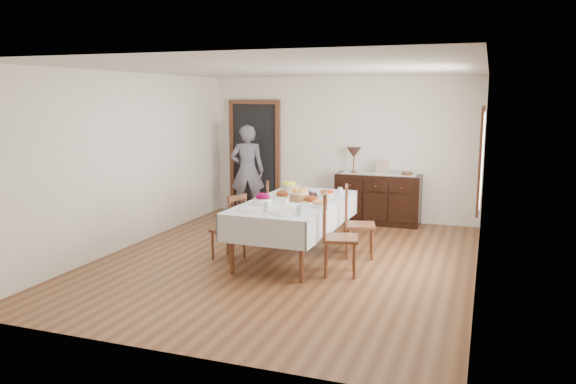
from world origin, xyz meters
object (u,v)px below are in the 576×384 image
(sideboard, at_px, (378,199))
(person, at_px, (247,168))
(chair_left_far, at_px, (259,212))
(chair_right_far, at_px, (356,221))
(table_lamp, at_px, (354,153))
(chair_right_near, at_px, (336,233))
(chair_left_near, at_px, (231,227))
(dining_table, at_px, (294,208))

(sideboard, xyz_separation_m, person, (-2.43, -0.21, 0.47))
(chair_left_far, bearing_deg, chair_right_far, 59.58)
(chair_right_far, relative_size, table_lamp, 2.21)
(chair_left_far, height_order, sideboard, chair_left_far)
(chair_right_near, bearing_deg, table_lamp, -4.69)
(chair_left_near, xyz_separation_m, table_lamp, (1.05, 2.90, 0.78))
(dining_table, distance_m, chair_right_near, 0.94)
(sideboard, distance_m, table_lamp, 0.92)
(person, height_order, table_lamp, person)
(chair_left_near, bearing_deg, chair_right_near, 100.33)
(chair_left_far, bearing_deg, chair_left_near, -22.44)
(chair_left_far, bearing_deg, dining_table, 31.80)
(chair_right_near, xyz_separation_m, table_lamp, (-0.49, 3.04, 0.71))
(chair_left_far, relative_size, chair_right_far, 0.93)
(dining_table, distance_m, chair_left_near, 0.92)
(person, distance_m, table_lamp, 2.02)
(chair_right_far, height_order, person, person)
(sideboard, height_order, person, person)
(chair_right_far, bearing_deg, table_lamp, 0.22)
(chair_right_near, relative_size, table_lamp, 2.30)
(chair_left_far, xyz_separation_m, person, (-0.96, 1.72, 0.44))
(dining_table, xyz_separation_m, chair_left_far, (-0.77, 0.58, -0.23))
(dining_table, relative_size, chair_left_far, 2.51)
(table_lamp, bearing_deg, chair_right_far, -75.84)
(chair_left_near, relative_size, sideboard, 0.62)
(chair_left_near, distance_m, table_lamp, 3.18)
(chair_left_near, bearing_deg, person, -145.42)
(chair_right_far, bearing_deg, sideboard, -11.38)
(sideboard, xyz_separation_m, table_lamp, (-0.45, -0.01, 0.80))
(sideboard, relative_size, table_lamp, 3.22)
(chair_right_near, height_order, table_lamp, table_lamp)
(chair_left_near, relative_size, table_lamp, 2.01)
(chair_left_near, height_order, chair_left_far, chair_left_far)
(sideboard, distance_m, person, 2.49)
(chair_right_near, bearing_deg, sideboard, -13.11)
(dining_table, distance_m, table_lamp, 2.56)
(chair_left_near, distance_m, chair_right_far, 1.75)
(chair_left_near, bearing_deg, sideboard, 168.31)
(dining_table, xyz_separation_m, chair_left_near, (-0.79, -0.41, -0.25))
(dining_table, height_order, chair_right_near, chair_right_near)
(chair_left_near, relative_size, chair_left_far, 0.97)
(chair_left_near, xyz_separation_m, chair_right_near, (1.54, -0.14, 0.07))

